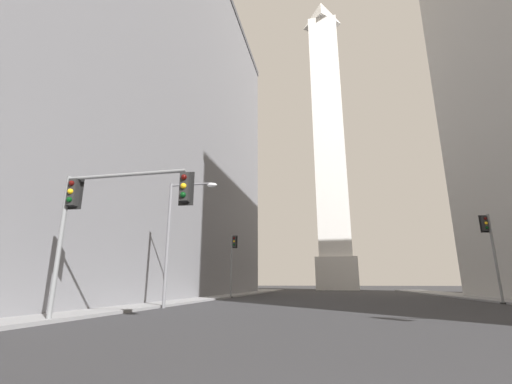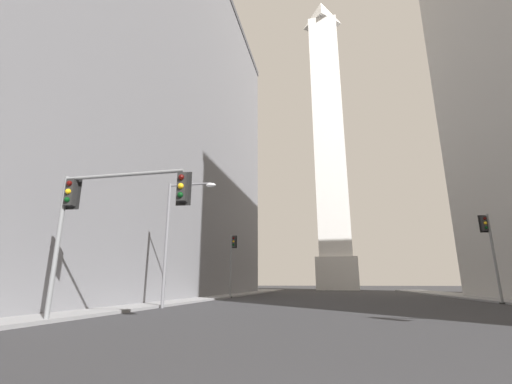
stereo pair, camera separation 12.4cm
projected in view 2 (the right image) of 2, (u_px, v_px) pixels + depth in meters
name	position (u px, v px, depth m)	size (l,w,h in m)	color
sidewalk_left	(184.00, 299.00, 29.61)	(5.00, 90.92, 0.15)	gray
building_left	(120.00, 114.00, 41.58)	(23.38, 52.07, 42.73)	slate
obelisk	(329.00, 136.00, 81.70)	(8.63, 8.63, 74.21)	silver
traffic_light_mid_left	(232.00, 256.00, 35.66)	(0.77, 0.51, 6.36)	slate
traffic_light_mid_right	(490.00, 244.00, 25.30)	(0.80, 0.53, 6.48)	slate
traffic_light_near_left	(104.00, 206.00, 13.42)	(5.63, 0.52, 5.70)	slate
street_lamp	(175.00, 228.00, 21.31)	(3.20, 0.36, 7.68)	slate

